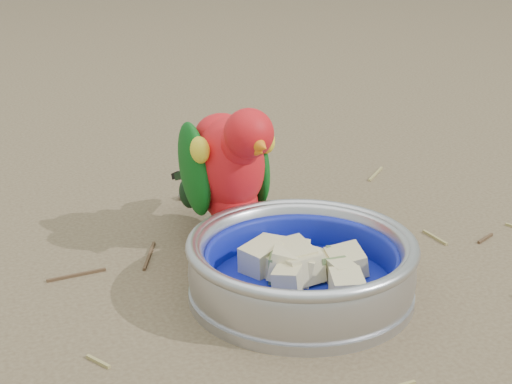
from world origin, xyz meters
name	(u,v)px	position (x,y,z in m)	size (l,w,h in m)	color
ground	(209,322)	(0.00, 0.00, 0.00)	(60.00, 60.00, 0.00)	brown
food_bowl	(301,289)	(0.10, 0.01, 0.01)	(0.22, 0.22, 0.02)	#B2B2BA
bowl_wall	(302,262)	(0.10, 0.01, 0.04)	(0.22, 0.22, 0.04)	#B2B2BA
fruit_wedges	(301,268)	(0.10, 0.01, 0.03)	(0.13, 0.13, 0.03)	#CFC18C
lory_parrot	(229,177)	(0.08, 0.16, 0.08)	(0.10, 0.20, 0.16)	red
ground_debris	(147,302)	(-0.05, 0.05, 0.00)	(0.90, 0.80, 0.01)	#92854D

